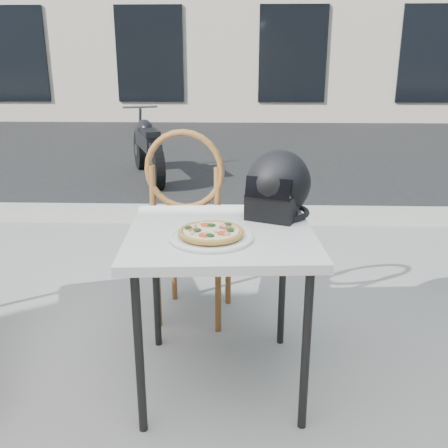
{
  "coord_description": "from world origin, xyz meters",
  "views": [
    {
      "loc": [
        0.5,
        -1.51,
        1.43
      ],
      "look_at": [
        0.44,
        0.44,
        0.8
      ],
      "focal_mm": 40.0,
      "sensor_mm": 36.0,
      "label": 1
    }
  ],
  "objects_px": {
    "plate": "(211,237)",
    "cafe_chair_main": "(190,218)",
    "pizza": "(211,232)",
    "motorcycle": "(147,148)",
    "helmet": "(278,187)",
    "cafe_table_main": "(221,245)"
  },
  "relations": [
    {
      "from": "pizza",
      "to": "motorcycle",
      "type": "height_order",
      "value": "motorcycle"
    },
    {
      "from": "cafe_chair_main",
      "to": "motorcycle",
      "type": "bearing_deg",
      "value": -68.41
    },
    {
      "from": "pizza",
      "to": "helmet",
      "type": "relative_size",
      "value": 0.87
    },
    {
      "from": "pizza",
      "to": "motorcycle",
      "type": "xyz_separation_m",
      "value": [
        -1.07,
        4.38,
        -0.39
      ]
    },
    {
      "from": "pizza",
      "to": "cafe_table_main",
      "type": "bearing_deg",
      "value": 73.64
    },
    {
      "from": "plate",
      "to": "cafe_chair_main",
      "type": "bearing_deg",
      "value": 102.95
    },
    {
      "from": "plate",
      "to": "pizza",
      "type": "height_order",
      "value": "pizza"
    },
    {
      "from": "cafe_chair_main",
      "to": "helmet",
      "type": "bearing_deg",
      "value": 150.17
    },
    {
      "from": "cafe_table_main",
      "to": "helmet",
      "type": "height_order",
      "value": "helmet"
    },
    {
      "from": "helmet",
      "to": "motorcycle",
      "type": "bearing_deg",
      "value": 131.78
    },
    {
      "from": "cafe_table_main",
      "to": "motorcycle",
      "type": "distance_m",
      "value": 4.42
    },
    {
      "from": "cafe_table_main",
      "to": "plate",
      "type": "xyz_separation_m",
      "value": [
        -0.03,
        -0.12,
        0.08
      ]
    },
    {
      "from": "cafe_table_main",
      "to": "helmet",
      "type": "relative_size",
      "value": 2.08
    },
    {
      "from": "plate",
      "to": "cafe_chair_main",
      "type": "height_order",
      "value": "cafe_chair_main"
    },
    {
      "from": "plate",
      "to": "helmet",
      "type": "distance_m",
      "value": 0.46
    },
    {
      "from": "pizza",
      "to": "cafe_chair_main",
      "type": "distance_m",
      "value": 0.72
    },
    {
      "from": "cafe_table_main",
      "to": "helmet",
      "type": "xyz_separation_m",
      "value": [
        0.25,
        0.23,
        0.2
      ]
    },
    {
      "from": "motorcycle",
      "to": "cafe_chair_main",
      "type": "bearing_deg",
      "value": -95.96
    },
    {
      "from": "plate",
      "to": "cafe_chair_main",
      "type": "distance_m",
      "value": 0.71
    },
    {
      "from": "plate",
      "to": "motorcycle",
      "type": "bearing_deg",
      "value": 103.77
    },
    {
      "from": "pizza",
      "to": "motorcycle",
      "type": "distance_m",
      "value": 4.53
    },
    {
      "from": "plate",
      "to": "motorcycle",
      "type": "relative_size",
      "value": 0.27
    }
  ]
}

